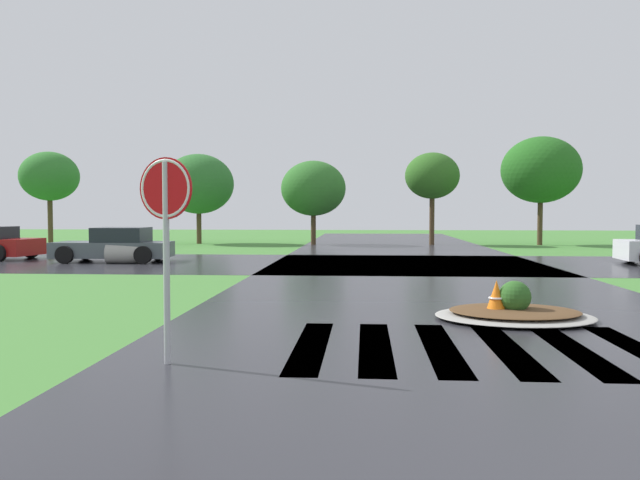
{
  "coord_description": "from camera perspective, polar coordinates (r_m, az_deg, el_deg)",
  "views": [
    {
      "loc": [
        -1.5,
        -2.78,
        1.9
      ],
      "look_at": [
        -2.62,
        12.95,
        1.17
      ],
      "focal_mm": 35.38,
      "sensor_mm": 36.0,
      "label": 1
    }
  ],
  "objects": [
    {
      "name": "median_island",
      "position": [
        11.58,
        17.18,
        -6.24
      ],
      "size": [
        2.74,
        2.24,
        0.68
      ],
      "color": "#9E9B93",
      "rests_on": "ground"
    },
    {
      "name": "crosswalk_stripes",
      "position": [
        9.09,
        13.67,
        -9.45
      ],
      "size": [
        4.95,
        3.47,
        0.01
      ],
      "color": "white",
      "rests_on": "ground"
    },
    {
      "name": "traffic_cone",
      "position": [
        11.46,
        15.65,
        -5.28
      ],
      "size": [
        0.44,
        0.44,
        0.69
      ],
      "color": "orange",
      "rests_on": "ground"
    },
    {
      "name": "background_treeline",
      "position": [
        35.45,
        4.26,
        5.46
      ],
      "size": [
        38.48,
        5.06,
        6.0
      ],
      "color": "#4C3823",
      "rests_on": "ground"
    },
    {
      "name": "drainage_pipe_stack",
      "position": [
        23.88,
        -17.28,
        -1.18
      ],
      "size": [
        1.32,
        0.85,
        0.71
      ],
      "color": "#9E9B93",
      "rests_on": "ground"
    },
    {
      "name": "car_silver_hatch",
      "position": [
        24.71,
        -18.03,
        -0.52
      ],
      "size": [
        4.26,
        2.16,
        1.28
      ],
      "rotation": [
        0.0,
        0.0,
        3.17
      ],
      "color": "#4C545B",
      "rests_on": "ground"
    },
    {
      "name": "asphalt_cross_road",
      "position": [
        22.74,
        7.86,
        -2.15
      ],
      "size": [
        90.0,
        8.71,
        0.01
      ],
      "primitive_type": "cube",
      "color": "#2B2B30",
      "rests_on": "ground"
    },
    {
      "name": "stop_sign",
      "position": [
        7.95,
        -13.77,
        2.58
      ],
      "size": [
        0.73,
        0.27,
        2.55
      ],
      "rotation": [
        0.0,
        0.0,
        -0.32
      ],
      "color": "#B2B5BA",
      "rests_on": "ground"
    },
    {
      "name": "asphalt_roadway",
      "position": [
        13.01,
        10.72,
        -5.77
      ],
      "size": [
        9.68,
        80.0,
        0.01
      ],
      "primitive_type": "cube",
      "color": "#2B2B30",
      "rests_on": "ground"
    }
  ]
}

